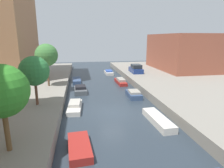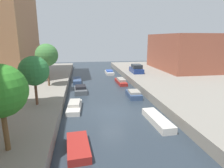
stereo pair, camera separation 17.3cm
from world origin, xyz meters
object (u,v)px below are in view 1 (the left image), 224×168
moored_boat_right_4 (121,81)px  moored_boat_right_5 (109,72)px  moored_boat_left_2 (79,147)px  moored_boat_left_3 (75,106)px  street_tree_1 (1,91)px  moored_boat_left_5 (77,80)px  street_tree_2 (34,71)px  moored_boat_right_3 (134,94)px  parked_car (136,69)px  moored_boat_left_4 (81,90)px  moored_boat_right_2 (158,120)px  street_tree_3 (46,55)px  low_block_right (182,52)px

moored_boat_right_4 → moored_boat_right_5: moored_boat_right_4 is taller
moored_boat_left_2 → moored_boat_left_3: bearing=93.3°
street_tree_1 → moored_boat_left_5: street_tree_1 is taller
street_tree_2 → moored_boat_right_3: (10.95, 3.80, -3.96)m
parked_car → moored_boat_left_4: parked_car is taller
moored_boat_right_2 → moored_boat_right_4: 15.24m
moored_boat_left_3 → moored_boat_right_5: (6.66, 19.25, 0.02)m
street_tree_1 → moored_boat_left_4: 15.94m
moored_boat_left_5 → moored_boat_right_2: (7.27, -17.48, 0.02)m
moored_boat_left_5 → moored_boat_right_4: size_ratio=0.90×
street_tree_2 → moored_boat_right_4: (10.87, 11.25, -3.98)m
street_tree_3 → parked_car: street_tree_3 is taller
moored_boat_left_2 → moored_boat_left_5: moored_boat_left_5 is taller
street_tree_3 → moored_boat_left_5: 8.50m
street_tree_3 → moored_boat_right_5: size_ratio=1.44×
moored_boat_left_5 → moored_boat_right_3: moored_boat_right_3 is taller
moored_boat_right_4 → moored_boat_right_5: bearing=94.2°
street_tree_2 → parked_car: bearing=46.3°
moored_boat_right_2 → moored_boat_right_3: bearing=89.9°
street_tree_2 → moored_boat_right_5: (10.23, 19.87, -3.99)m
moored_boat_left_3 → moored_boat_right_3: bearing=23.3°
low_block_right → street_tree_3: 27.42m
moored_boat_left_5 → moored_boat_right_2: size_ratio=0.90×
street_tree_3 → moored_boat_right_5: bearing=50.2°
street_tree_2 → moored_boat_right_5: size_ratio=1.21×
street_tree_2 → moored_boat_left_3: (3.57, 0.63, -4.01)m
street_tree_3 → parked_car: size_ratio=1.36×
low_block_right → moored_boat_left_4: size_ratio=4.62×
moored_boat_right_5 → moored_boat_left_2: bearing=-103.0°
moored_boat_left_2 → moored_boat_right_4: moored_boat_right_4 is taller
moored_boat_left_2 → moored_boat_right_3: size_ratio=1.03×
street_tree_2 → moored_boat_right_5: street_tree_2 is taller
low_block_right → moored_boat_right_5: 15.84m
moored_boat_left_2 → moored_boat_right_4: bearing=69.5°
low_block_right → moored_boat_right_3: low_block_right is taller
parked_car → moored_boat_left_4: (-10.49, -8.51, -1.24)m
moored_boat_right_5 → moored_boat_left_3: bearing=-109.1°
street_tree_3 → moored_boat_left_3: (3.57, -6.96, -4.85)m
moored_boat_left_3 → moored_boat_right_2: size_ratio=0.87×
street_tree_3 → moored_boat_right_3: (10.95, -3.78, -4.80)m
low_block_right → moored_boat_right_2: low_block_right is taller
street_tree_1 → moored_boat_right_3: (10.95, 11.67, -4.19)m
moored_boat_left_2 → moored_boat_left_4: moored_boat_left_4 is taller
parked_car → low_block_right: bearing=13.5°
moored_boat_left_5 → moored_boat_left_3: bearing=-90.5°
low_block_right → moored_boat_right_5: bearing=172.8°
moored_boat_right_3 → moored_boat_right_4: 7.45m
street_tree_1 → moored_boat_left_3: street_tree_1 is taller
street_tree_1 → moored_boat_right_5: street_tree_1 is taller
parked_car → moored_boat_left_5: (-11.06, -1.93, -1.36)m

